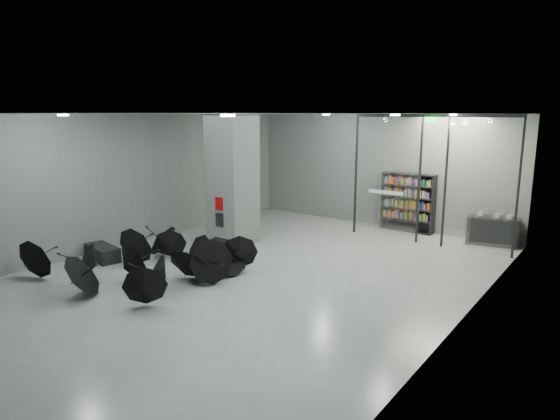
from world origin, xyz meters
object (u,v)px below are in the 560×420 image
Objects in this scene: bookshelf at (408,202)px; umbrella_cluster at (163,266)px; shop_counter at (492,231)px; column at (233,180)px; bench at (103,253)px.

umbrella_cluster is at bearing -107.69° from bookshelf.
umbrella_cluster reaches higher than shop_counter.
umbrella_cluster is (0.83, -3.50, -1.69)m from column.
column is 8.19m from shop_counter.
bench is 11.62m from shop_counter.
bookshelf reaches higher than shop_counter.
bench is 2.55m from umbrella_cluster.
column is 4.31m from bench.
umbrella_cluster is (-2.94, -8.25, -0.70)m from bookshelf.
shop_counter is 0.30× the size of umbrella_cluster.
bookshelf is (3.77, 4.75, -0.99)m from column.
column reaches higher than bookshelf.
column is at bearing -154.59° from shop_counter.
bench is at bearing -115.87° from column.
bench is 0.62× the size of bookshelf.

